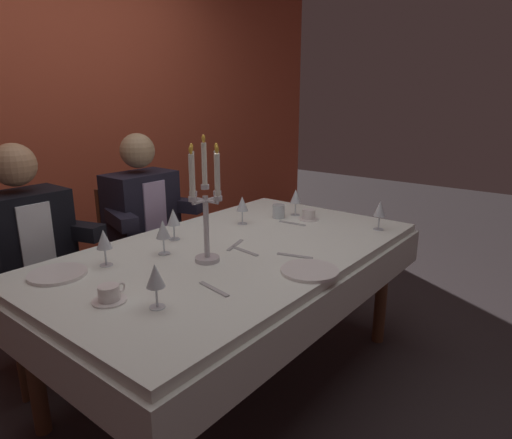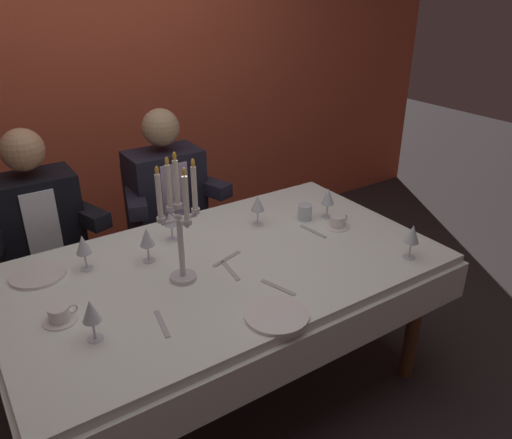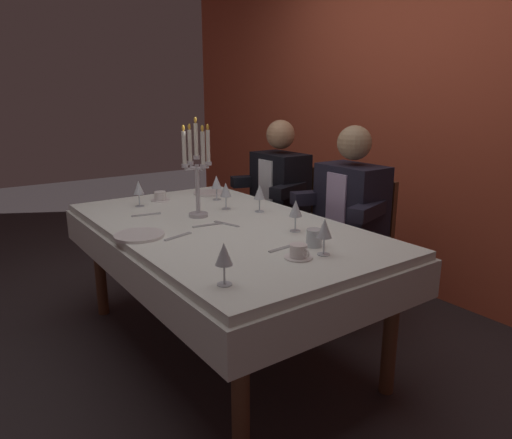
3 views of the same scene
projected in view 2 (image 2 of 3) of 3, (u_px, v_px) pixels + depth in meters
The scene contains 23 objects.
ground_plane at pixel (228, 388), 2.58m from camera, with size 12.00×12.00×0.00m, color #2E2729.
back_wall at pixel (90, 70), 3.24m from camera, with size 6.00×0.12×2.70m, color #C95134.
dining_table at pixel (225, 285), 2.31m from camera, with size 1.94×1.14×0.74m.
candelabra at pixel (179, 223), 2.02m from camera, with size 0.19×0.19×0.56m.
dinner_plate_0 at pixel (38, 274), 2.15m from camera, with size 0.23×0.23×0.01m, color white.
dinner_plate_1 at pixel (277, 315), 1.90m from camera, with size 0.25×0.25×0.01m, color white.
wine_glass_0 at pixel (147, 238), 2.22m from camera, with size 0.07×0.07×0.16m.
wine_glass_1 at pixel (412, 235), 2.25m from camera, with size 0.07×0.07×0.16m.
wine_glass_2 at pixel (171, 218), 2.40m from camera, with size 0.07×0.07×0.16m.
wine_glass_3 at pixel (328, 197), 2.63m from camera, with size 0.07×0.07×0.16m.
wine_glass_4 at pixel (83, 246), 2.16m from camera, with size 0.07×0.07×0.16m.
wine_glass_5 at pixel (258, 204), 2.55m from camera, with size 0.07×0.07×0.16m.
wine_glass_6 at pixel (91, 312), 1.73m from camera, with size 0.07×0.07×0.16m.
water_tumbler_0 at pixel (305, 212), 2.64m from camera, with size 0.07×0.07×0.08m, color silver.
coffee_cup_0 at pixel (338, 222), 2.56m from camera, with size 0.13×0.12×0.06m.
coffee_cup_1 at pixel (60, 315), 1.86m from camera, with size 0.13×0.12×0.06m.
fork_0 at pixel (313, 231), 2.53m from camera, with size 0.17×0.02×0.01m, color #B7B7BC.
fork_1 at pixel (162, 324), 1.86m from camera, with size 0.17×0.02×0.01m, color #B7B7BC.
fork_2 at pixel (230, 270), 2.19m from camera, with size 0.17×0.02×0.01m, color #B7B7BC.
fork_3 at pixel (227, 259), 2.28m from camera, with size 0.17×0.02×0.01m, color #B7B7BC.
fork_4 at pixel (278, 287), 2.07m from camera, with size 0.17×0.02×0.01m, color #B7B7BC.
seated_diner_0 at pixel (38, 224), 2.62m from camera, with size 0.63×0.48×1.24m.
seated_diner_1 at pixel (166, 194), 2.98m from camera, with size 0.63×0.48×1.24m.
Camera 2 is at (-0.96, -1.70, 1.89)m, focal length 35.55 mm.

